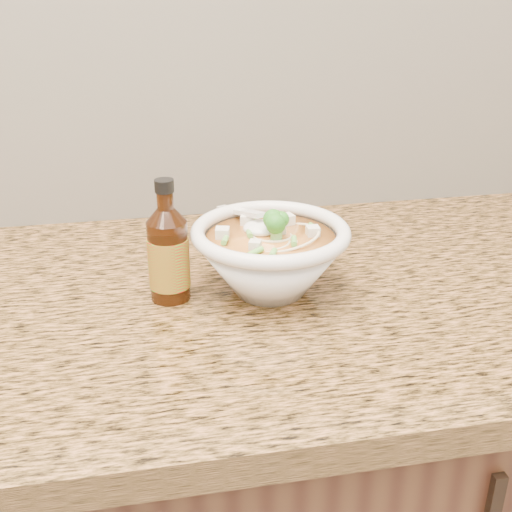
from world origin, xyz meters
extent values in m
cube|color=beige|center=(0.00, 1.99, 1.15)|extent=(4.00, 0.02, 0.50)
cube|color=#A3683C|center=(0.00, 1.68, 0.88)|extent=(4.00, 0.68, 0.04)
cylinder|color=white|center=(0.31, 1.66, 0.90)|extent=(0.09, 0.09, 0.01)
torus|color=white|center=(0.31, 1.66, 0.99)|extent=(0.22, 0.22, 0.02)
torus|color=beige|center=(0.32, 1.67, 0.98)|extent=(0.14, 0.14, 0.00)
torus|color=beige|center=(0.32, 1.66, 0.98)|extent=(0.07, 0.07, 0.00)
torus|color=beige|center=(0.30, 1.67, 0.98)|extent=(0.08, 0.08, 0.00)
torus|color=beige|center=(0.29, 1.64, 0.98)|extent=(0.12, 0.12, 0.00)
torus|color=beige|center=(0.32, 1.65, 0.97)|extent=(0.07, 0.07, 0.00)
torus|color=beige|center=(0.30, 1.67, 0.97)|extent=(0.14, 0.14, 0.00)
torus|color=beige|center=(0.29, 1.67, 0.97)|extent=(0.08, 0.08, 0.00)
torus|color=beige|center=(0.33, 1.64, 0.97)|extent=(0.13, 0.13, 0.00)
cube|color=silver|center=(0.36, 1.70, 0.99)|extent=(0.02, 0.02, 0.02)
cube|color=silver|center=(0.27, 1.70, 0.99)|extent=(0.02, 0.02, 0.02)
cube|color=silver|center=(0.32, 1.64, 0.99)|extent=(0.02, 0.02, 0.02)
cube|color=silver|center=(0.27, 1.68, 0.99)|extent=(0.02, 0.02, 0.02)
cube|color=silver|center=(0.28, 1.68, 0.99)|extent=(0.02, 0.02, 0.02)
cube|color=silver|center=(0.32, 1.70, 0.99)|extent=(0.02, 0.02, 0.02)
ellipsoid|color=#196014|center=(0.32, 1.64, 1.00)|extent=(0.04, 0.04, 0.04)
cylinder|color=#68BD49|center=(0.29, 1.70, 0.99)|extent=(0.01, 0.02, 0.01)
cylinder|color=#68BD49|center=(0.25, 1.66, 0.99)|extent=(0.01, 0.02, 0.01)
cylinder|color=#68BD49|center=(0.27, 1.66, 0.99)|extent=(0.02, 0.02, 0.01)
cylinder|color=#68BD49|center=(0.28, 1.64, 0.99)|extent=(0.02, 0.02, 0.01)
cylinder|color=#68BD49|center=(0.37, 1.68, 0.99)|extent=(0.02, 0.01, 0.01)
cylinder|color=#68BD49|center=(0.30, 1.60, 0.99)|extent=(0.02, 0.02, 0.01)
cylinder|color=#68BD49|center=(0.32, 1.60, 0.99)|extent=(0.01, 0.02, 0.01)
ellipsoid|color=white|center=(0.30, 1.68, 0.99)|extent=(0.05, 0.05, 0.02)
cube|color=white|center=(0.28, 1.73, 0.99)|extent=(0.06, 0.11, 0.03)
cylinder|color=#3E1B08|center=(0.17, 1.66, 0.96)|extent=(0.07, 0.07, 0.11)
cylinder|color=#3E1B08|center=(0.17, 1.66, 1.04)|extent=(0.03, 0.03, 0.02)
cylinder|color=black|center=(0.17, 1.66, 1.06)|extent=(0.03, 0.03, 0.02)
cylinder|color=red|center=(0.17, 1.66, 0.95)|extent=(0.07, 0.07, 0.07)
camera|label=1|loc=(0.14, 0.87, 1.32)|focal=45.00mm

